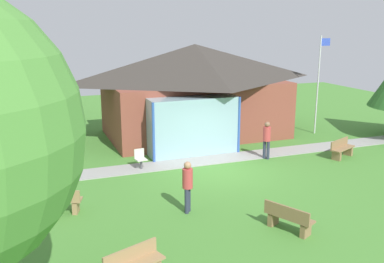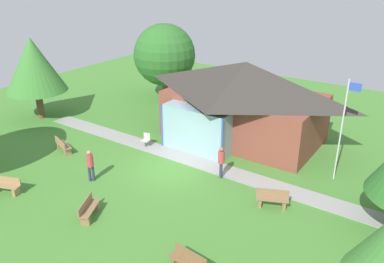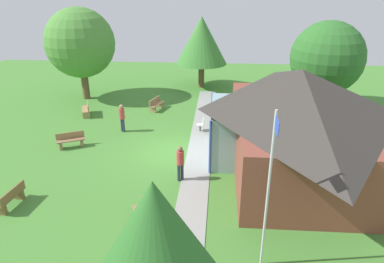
{
  "view_description": "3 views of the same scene",
  "coord_description": "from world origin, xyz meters",
  "px_view_note": "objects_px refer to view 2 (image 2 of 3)",
  "views": [
    {
      "loc": [
        -7.28,
        -15.34,
        6.01
      ],
      "look_at": [
        -0.37,
        2.62,
        1.16
      ],
      "focal_mm": 40.1,
      "sensor_mm": 36.0,
      "label": 1
    },
    {
      "loc": [
        11.6,
        -15.06,
        10.43
      ],
      "look_at": [
        -0.25,
        2.46,
        1.4
      ],
      "focal_mm": 36.94,
      "sensor_mm": 36.0,
      "label": 2
    },
    {
      "loc": [
        16.51,
        2.48,
        8.61
      ],
      "look_at": [
        -0.14,
        1.28,
        1.27
      ],
      "focal_mm": 32.66,
      "sensor_mm": 36.0,
      "label": 3
    }
  ],
  "objects_px": {
    "patio_chair_west": "(146,140)",
    "visitor_strolling_lawn": "(90,163)",
    "pavilion": "(243,100)",
    "bench_front_right": "(188,263)",
    "tree_west_hedge": "(34,65)",
    "tree_behind_pavilion_left": "(165,55)",
    "bench_front_center": "(89,210)",
    "bench_front_left": "(6,186)",
    "bench_mid_right": "(272,199)",
    "visitor_on_path": "(221,160)",
    "flagpole": "(343,126)",
    "bench_mid_left": "(63,146)"
  },
  "relations": [
    {
      "from": "bench_front_center",
      "to": "bench_front_left",
      "type": "distance_m",
      "value": 4.96
    },
    {
      "from": "bench_mid_right",
      "to": "bench_front_left",
      "type": "xyz_separation_m",
      "value": [
        -11.27,
        -6.2,
        0.0
      ]
    },
    {
      "from": "pavilion",
      "to": "tree_behind_pavilion_left",
      "type": "bearing_deg",
      "value": 156.73
    },
    {
      "from": "pavilion",
      "to": "bench_front_right",
      "type": "relative_size",
      "value": 6.7
    },
    {
      "from": "bench_mid_right",
      "to": "bench_front_left",
      "type": "relative_size",
      "value": 1.0
    },
    {
      "from": "bench_front_left",
      "to": "flagpole",
      "type": "bearing_deg",
      "value": -161.52
    },
    {
      "from": "bench_mid_right",
      "to": "tree_west_hedge",
      "type": "relative_size",
      "value": 0.27
    },
    {
      "from": "visitor_on_path",
      "to": "tree_behind_pavilion_left",
      "type": "relative_size",
      "value": 0.28
    },
    {
      "from": "bench_mid_right",
      "to": "bench_front_center",
      "type": "bearing_deg",
      "value": 17.08
    },
    {
      "from": "bench_front_center",
      "to": "bench_front_right",
      "type": "xyz_separation_m",
      "value": [
        5.56,
        -0.3,
        0.0
      ]
    },
    {
      "from": "bench_front_center",
      "to": "tree_behind_pavilion_left",
      "type": "distance_m",
      "value": 17.55
    },
    {
      "from": "bench_mid_left",
      "to": "patio_chair_west",
      "type": "bearing_deg",
      "value": 61.59
    },
    {
      "from": "bench_mid_left",
      "to": "patio_chair_west",
      "type": "distance_m",
      "value": 4.94
    },
    {
      "from": "visitor_on_path",
      "to": "pavilion",
      "type": "bearing_deg",
      "value": 159.24
    },
    {
      "from": "bench_mid_left",
      "to": "bench_front_center",
      "type": "bearing_deg",
      "value": -12.01
    },
    {
      "from": "bench_mid_left",
      "to": "bench_front_left",
      "type": "bearing_deg",
      "value": -54.33
    },
    {
      "from": "patio_chair_west",
      "to": "visitor_strolling_lawn",
      "type": "height_order",
      "value": "visitor_strolling_lawn"
    },
    {
      "from": "visitor_on_path",
      "to": "patio_chair_west",
      "type": "bearing_deg",
      "value": -133.88
    },
    {
      "from": "bench_front_center",
      "to": "patio_chair_west",
      "type": "relative_size",
      "value": 1.79
    },
    {
      "from": "bench_front_left",
      "to": "visitor_strolling_lawn",
      "type": "xyz_separation_m",
      "value": [
        2.55,
        3.19,
        0.62
      ]
    },
    {
      "from": "bench_front_left",
      "to": "tree_west_hedge",
      "type": "distance_m",
      "value": 11.11
    },
    {
      "from": "visitor_on_path",
      "to": "tree_behind_pavilion_left",
      "type": "distance_m",
      "value": 14.23
    },
    {
      "from": "tree_west_hedge",
      "to": "tree_behind_pavilion_left",
      "type": "height_order",
      "value": "tree_behind_pavilion_left"
    },
    {
      "from": "bench_front_right",
      "to": "bench_front_left",
      "type": "relative_size",
      "value": 0.99
    },
    {
      "from": "bench_mid_right",
      "to": "tree_behind_pavilion_left",
      "type": "height_order",
      "value": "tree_behind_pavilion_left"
    },
    {
      "from": "bench_mid_right",
      "to": "tree_west_hedge",
      "type": "xyz_separation_m",
      "value": [
        -18.67,
        1.3,
        3.53
      ]
    },
    {
      "from": "bench_mid_left",
      "to": "bench_mid_right",
      "type": "bearing_deg",
      "value": 25.79
    },
    {
      "from": "flagpole",
      "to": "tree_west_hedge",
      "type": "height_order",
      "value": "tree_west_hedge"
    },
    {
      "from": "pavilion",
      "to": "bench_mid_left",
      "type": "height_order",
      "value": "pavilion"
    },
    {
      "from": "flagpole",
      "to": "tree_behind_pavilion_left",
      "type": "distance_m",
      "value": 16.79
    },
    {
      "from": "pavilion",
      "to": "bench_front_right",
      "type": "height_order",
      "value": "pavilion"
    },
    {
      "from": "bench_front_center",
      "to": "bench_front_left",
      "type": "relative_size",
      "value": 0.99
    },
    {
      "from": "bench_front_left",
      "to": "tree_behind_pavilion_left",
      "type": "relative_size",
      "value": 0.26
    },
    {
      "from": "visitor_on_path",
      "to": "bench_front_right",
      "type": "bearing_deg",
      "value": -16.41
    },
    {
      "from": "flagpole",
      "to": "bench_mid_right",
      "type": "relative_size",
      "value": 3.48
    },
    {
      "from": "patio_chair_west",
      "to": "pavilion",
      "type": "bearing_deg",
      "value": -141.52
    },
    {
      "from": "tree_behind_pavilion_left",
      "to": "bench_front_right",
      "type": "bearing_deg",
      "value": -50.11
    },
    {
      "from": "visitor_on_path",
      "to": "tree_west_hedge",
      "type": "xyz_separation_m",
      "value": [
        -15.31,
        0.23,
        2.91
      ]
    },
    {
      "from": "visitor_on_path",
      "to": "visitor_strolling_lawn",
      "type": "height_order",
      "value": "same"
    },
    {
      "from": "bench_mid_right",
      "to": "tree_west_hedge",
      "type": "distance_m",
      "value": 19.04
    },
    {
      "from": "bench_front_right",
      "to": "tree_west_hedge",
      "type": "xyz_separation_m",
      "value": [
        -17.83,
        6.93,
        3.53
      ]
    },
    {
      "from": "tree_behind_pavilion_left",
      "to": "pavilion",
      "type": "bearing_deg",
      "value": -23.27
    },
    {
      "from": "bench_front_center",
      "to": "bench_front_right",
      "type": "bearing_deg",
      "value": 61.0
    },
    {
      "from": "pavilion",
      "to": "tree_west_hedge",
      "type": "distance_m",
      "value": 14.71
    },
    {
      "from": "bench_mid_left",
      "to": "visitor_strolling_lawn",
      "type": "distance_m",
      "value": 4.25
    },
    {
      "from": "flagpole",
      "to": "bench_front_left",
      "type": "distance_m",
      "value": 16.84
    },
    {
      "from": "pavilion",
      "to": "patio_chair_west",
      "type": "xyz_separation_m",
      "value": [
        -4.21,
        -4.45,
        -2.17
      ]
    },
    {
      "from": "tree_behind_pavilion_left",
      "to": "patio_chair_west",
      "type": "bearing_deg",
      "value": -59.5
    },
    {
      "from": "visitor_on_path",
      "to": "tree_west_hedge",
      "type": "relative_size",
      "value": 0.3
    },
    {
      "from": "flagpole",
      "to": "bench_mid_left",
      "type": "relative_size",
      "value": 3.46
    }
  ]
}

